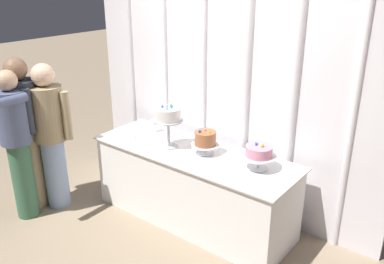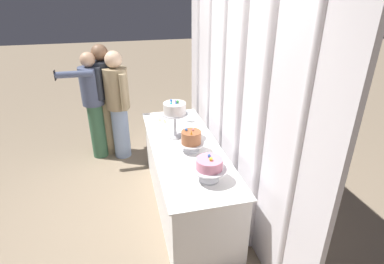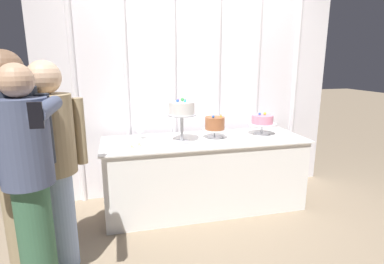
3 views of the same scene
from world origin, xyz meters
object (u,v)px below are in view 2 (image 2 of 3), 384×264
object	(u,v)px
cake_display_leftmost	(175,110)
guest_man_pink_jacket	(105,96)
tealight_near_left	(165,121)
guest_man_dark_suit	(118,102)
cake_display_center	(191,139)
wine_glass	(186,114)
guest_girl_blue_dress	(93,102)
cake_table	(186,176)
tealight_far_left	(160,120)
cake_display_rightmost	(209,165)

from	to	relation	value
cake_display_leftmost	guest_man_pink_jacket	world-z (taller)	guest_man_pink_jacket
tealight_near_left	guest_man_dark_suit	xyz separation A→B (m)	(-0.64, -0.55, 0.08)
cake_display_leftmost	guest_man_dark_suit	distance (m)	1.25
cake_display_leftmost	cake_display_center	world-z (taller)	cake_display_leftmost
wine_glass	guest_girl_blue_dress	xyz separation A→B (m)	(-0.75, -1.15, -0.01)
guest_man_pink_jacket	guest_girl_blue_dress	bearing A→B (deg)	-57.83
cake_table	cake_display_center	bearing A→B (deg)	17.66
tealight_far_left	guest_man_dark_suit	world-z (taller)	guest_man_dark_suit
tealight_near_left	guest_man_pink_jacket	bearing A→B (deg)	-138.68
guest_man_pink_jacket	guest_man_dark_suit	xyz separation A→B (m)	(0.18, 0.17, -0.03)
cake_display_center	tealight_far_left	size ratio (longest dim) A/B	6.56
cake_display_rightmost	guest_girl_blue_dress	distance (m)	2.33
cake_display_rightmost	guest_man_dark_suit	bearing A→B (deg)	-159.88
cake_display_center	tealight_far_left	bearing A→B (deg)	-166.93
cake_table	cake_display_rightmost	size ratio (longest dim) A/B	6.72
cake_display_leftmost	guest_man_dark_suit	bearing A→B (deg)	-150.42
cake_display_rightmost	wine_glass	world-z (taller)	cake_display_rightmost
cake_table	cake_display_leftmost	distance (m)	0.74
cake_display_center	tealight_near_left	size ratio (longest dim) A/B	6.77
wine_glass	guest_man_pink_jacket	bearing A→B (deg)	-130.84
guest_man_pink_jacket	guest_girl_blue_dress	size ratio (longest dim) A/B	1.05
tealight_near_left	cake_display_rightmost	bearing A→B (deg)	7.49
wine_glass	tealight_near_left	size ratio (longest dim) A/B	3.59
cake_display_leftmost	tealight_near_left	xyz separation A→B (m)	(-0.42, -0.05, -0.31)
wine_glass	tealight_far_left	distance (m)	0.35
guest_man_dark_suit	cake_display_rightmost	bearing A→B (deg)	20.12
cake_display_center	cake_table	bearing A→B (deg)	-162.34
cake_display_leftmost	tealight_near_left	bearing A→B (deg)	-172.80
cake_display_rightmost	tealight_near_left	world-z (taller)	cake_display_rightmost
tealight_far_left	guest_man_dark_suit	bearing A→B (deg)	-138.86
cake_display_leftmost	guest_man_dark_suit	world-z (taller)	guest_man_dark_suit
guest_man_dark_suit	guest_girl_blue_dress	world-z (taller)	guest_man_dark_suit
cake_display_center	cake_display_rightmost	bearing A→B (deg)	2.91
cake_display_center	guest_man_dark_suit	world-z (taller)	guest_man_dark_suit
cake_display_center	cake_display_rightmost	xyz separation A→B (m)	(0.55, 0.03, 0.01)
tealight_far_left	guest_girl_blue_dress	size ratio (longest dim) A/B	0.03
cake_display_rightmost	guest_girl_blue_dress	bearing A→B (deg)	-152.76
tealight_near_left	guest_girl_blue_dress	xyz separation A→B (m)	(-0.72, -0.89, 0.09)
guest_man_pink_jacket	guest_man_dark_suit	bearing A→B (deg)	43.57
cake_display_leftmost	tealight_far_left	size ratio (longest dim) A/B	10.85
tealight_far_left	cake_display_leftmost	bearing A→B (deg)	12.01
wine_glass	cake_table	bearing A→B (deg)	-13.35
cake_display_leftmost	wine_glass	xyz separation A→B (m)	(-0.39, 0.21, -0.21)
cake_display_leftmost	guest_man_pink_jacket	distance (m)	1.48
cake_display_center	guest_girl_blue_dress	xyz separation A→B (m)	(-1.51, -1.04, -0.04)
wine_glass	guest_man_dark_suit	size ratio (longest dim) A/B	0.09
tealight_far_left	guest_man_pink_jacket	size ratio (longest dim) A/B	0.03
tealight_near_left	guest_man_dark_suit	distance (m)	0.85
cake_table	cake_display_leftmost	world-z (taller)	cake_display_leftmost
cake_display_rightmost	guest_man_dark_suit	distance (m)	2.12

